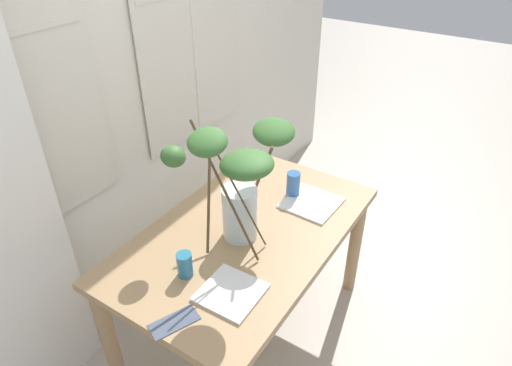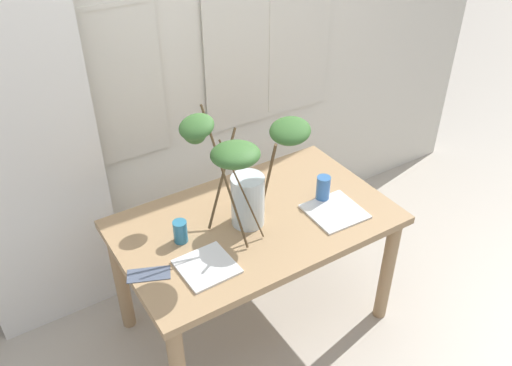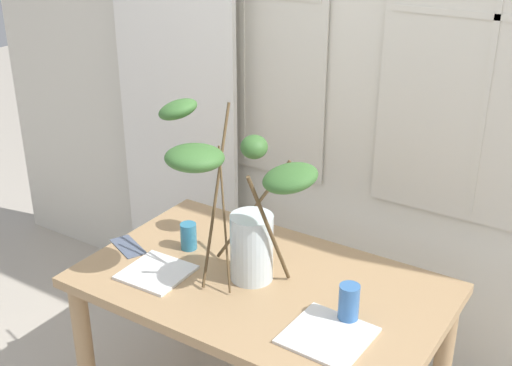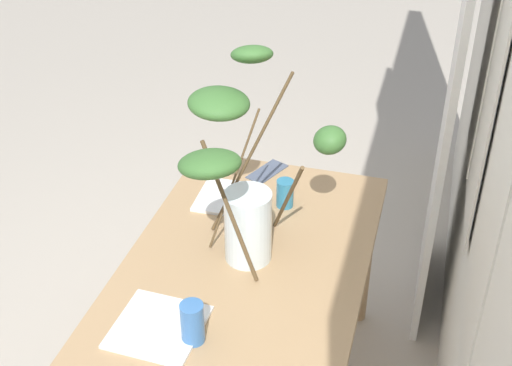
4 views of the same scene
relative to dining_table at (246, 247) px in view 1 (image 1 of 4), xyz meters
name	(u,v)px [view 1 (image 1 of 4)]	position (x,y,z in m)	size (l,w,h in m)	color
ground	(247,329)	(0.00, 0.00, -0.62)	(14.00, 14.00, 0.00)	#B7AD9E
back_wall_with_windows	(103,42)	(0.00, 0.79, 0.89)	(4.57, 0.14, 3.02)	silver
dining_table	(246,247)	(0.00, 0.00, 0.00)	(1.37, 0.83, 0.73)	tan
vase_with_branches	(241,186)	(-0.07, -0.03, 0.42)	(0.68, 0.62, 0.70)	silver
drinking_glass_blue_left	(185,265)	(-0.39, 0.05, 0.16)	(0.07, 0.07, 0.11)	teal
drinking_glass_blue_right	(293,184)	(0.38, -0.05, 0.18)	(0.07, 0.07, 0.14)	#386BAD
plate_square_left	(231,292)	(-0.37, -0.18, 0.11)	(0.24, 0.24, 0.01)	white
plate_square_right	(311,203)	(0.37, -0.17, 0.11)	(0.27, 0.27, 0.01)	white
napkin_folded	(174,322)	(-0.61, -0.08, 0.11)	(0.19, 0.08, 0.00)	#4C566B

